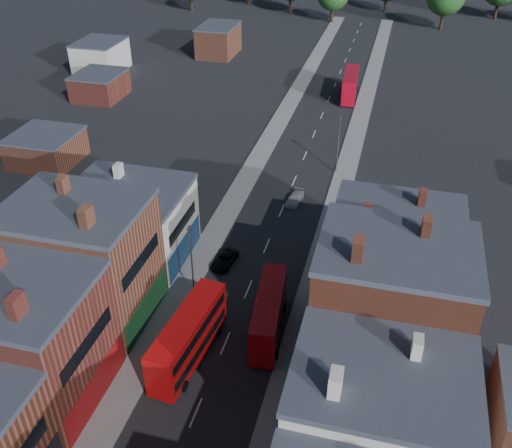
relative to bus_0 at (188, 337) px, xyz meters
The scene contains 10 objects.
pavement_west 28.86m from the bus_0, 97.95° to the left, with size 3.00×200.00×0.12m, color gray.
pavement_east 29.98m from the bus_0, 72.42° to the left, with size 3.00×200.00×0.12m, color gray.
lamp_post_2 9.15m from the bus_0, 107.51° to the left, with size 0.25×0.70×8.12m.
lamp_post_3 39.31m from the bus_0, 78.65° to the left, with size 0.25×0.70×8.12m.
bus_0 is the anchor object (origin of this frame).
bus_1 7.82m from the bus_0, 39.55° to the left, with size 3.29×10.10×4.28m.
bus_2 68.38m from the bus_0, 84.95° to the left, with size 3.15×10.85×4.63m.
car_2 14.19m from the bus_0, 94.63° to the left, with size 1.93×4.18×1.16m, color black.
car_3 29.26m from the bus_0, 82.67° to the left, with size 1.59×3.91×1.13m, color #B8B8B8.
ped_3 9.70m from the bus_0, 14.57° to the right, with size 1.12×0.51×1.90m, color #4E4943.
Camera 1 is at (12.33, -11.92, 37.90)m, focal length 40.00 mm.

